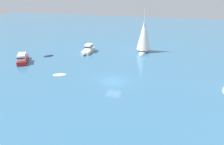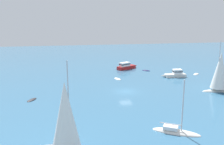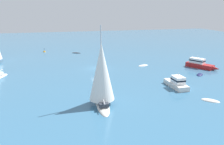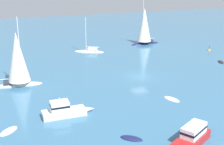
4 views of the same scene
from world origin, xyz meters
The scene contains 7 objects.
ground_plane centered at (0.00, 0.00, 0.00)m, with size 162.61×162.61×0.00m, color teal.
powerboat centered at (21.91, -4.99, 0.82)m, with size 4.82×7.02×2.58m.
dinghy centered at (10.59, -0.25, 0.00)m, with size 2.87×1.97×0.45m.
sloop_2 centered at (-2.99, -19.34, 4.01)m, with size 3.69×7.68×11.07m.
rib_1 centered at (18.56, -10.02, 0.00)m, with size 2.49×2.58×0.47m.
dinghy_1 centered at (12.10, -22.06, 0.00)m, with size 2.64×2.63×0.48m.
cabin_cruiser centered at (10.41, -15.36, 0.75)m, with size 1.96×6.60×2.54m.
Camera 1 is at (-8.43, 33.83, 16.09)m, focal length 34.60 mm.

